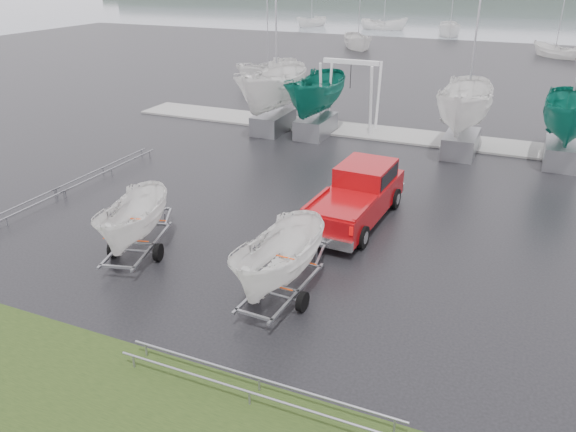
{
  "coord_description": "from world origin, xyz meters",
  "views": [
    {
      "loc": [
        8.72,
        -18.42,
        9.13
      ],
      "look_at": [
        1.72,
        -2.32,
        1.2
      ],
      "focal_mm": 35.0,
      "sensor_mm": 36.0,
      "label": 1
    }
  ],
  "objects": [
    {
      "name": "moored_boat_0",
      "position": [
        -12.25,
        25.54,
        0.0
      ],
      "size": [
        3.33,
        3.38,
        11.47
      ],
      "rotation": [
        0.0,
        0.0,
        5.95
      ],
      "color": "white",
      "rests_on": "ground"
    },
    {
      "name": "keelboat_3",
      "position": [
        10.55,
        11.3,
        3.79
      ],
      "size": [
        2.39,
        3.2,
        10.56
      ],
      "color": "gray",
      "rests_on": "ground"
    },
    {
      "name": "keelboat_0",
      "position": [
        -5.02,
        11.0,
        4.33
      ],
      "size": [
        2.72,
        3.2,
        10.9
      ],
      "color": "gray",
      "rests_on": "ground"
    },
    {
      "name": "moored_boat_7",
      "position": [
        -13.42,
        68.55,
        0.0
      ],
      "size": [
        2.86,
        2.79,
        11.54
      ],
      "rotation": [
        0.0,
        0.0,
        1.62
      ],
      "color": "white",
      "rests_on": "ground"
    },
    {
      "name": "mast_rack_1",
      "position": [
        -9.0,
        -5.0,
        0.35
      ],
      "size": [
        0.56,
        6.5,
        0.06
      ],
      "rotation": [
        0.0,
        0.0,
        1.57
      ],
      "color": "gray",
      "rests_on": "ground"
    },
    {
      "name": "moored_boat_2",
      "position": [
        10.22,
        48.99,
        0.01
      ],
      "size": [
        3.18,
        3.18,
        10.95
      ],
      "rotation": [
        0.0,
        0.0,
        3.98
      ],
      "color": "white",
      "rests_on": "ground"
    },
    {
      "name": "boat_hoist",
      "position": [
        -1.02,
        13.0,
        2.67
      ],
      "size": [
        3.3,
        2.18,
        4.12
      ],
      "color": "silver",
      "rests_on": "ground"
    },
    {
      "name": "trailer_hitched",
      "position": [
        2.89,
        -5.55,
        2.73
      ],
      "size": [
        1.82,
        3.66,
        5.04
      ],
      "rotation": [
        0.0,
        0.0,
        -0.05
      ],
      "color": "gray",
      "rests_on": "ground"
    },
    {
      "name": "lake",
      "position": [
        0.0,
        100.0,
        -0.01
      ],
      "size": [
        300.0,
        300.0,
        0.0
      ],
      "primitive_type": "plane",
      "color": "slate",
      "rests_on": "ground"
    },
    {
      "name": "grass_verge",
      "position": [
        0.0,
        -11.0,
        0.0
      ],
      "size": [
        40.0,
        40.0,
        0.0
      ],
      "primitive_type": "plane",
      "color": "black",
      "rests_on": "ground"
    },
    {
      "name": "mast_rack_0",
      "position": [
        -9.0,
        1.0,
        0.35
      ],
      "size": [
        0.56,
        6.5,
        0.06
      ],
      "rotation": [
        0.0,
        0.0,
        1.57
      ],
      "color": "gray",
      "rests_on": "ground"
    },
    {
      "name": "trailer_parked",
      "position": [
        -2.72,
        -4.94,
        2.6
      ],
      "size": [
        2.05,
        3.78,
        4.79
      ],
      "rotation": [
        0.0,
        0.0,
        0.26
      ],
      "color": "gray",
      "rests_on": "ground"
    },
    {
      "name": "dock",
      "position": [
        0.0,
        13.0,
        0.05
      ],
      "size": [
        30.0,
        3.0,
        0.12
      ],
      "primitive_type": "cube",
      "color": "gray",
      "rests_on": "ground"
    },
    {
      "name": "keelboat_1",
      "position": [
        -2.41,
        11.2,
        3.87
      ],
      "size": [
        2.44,
        3.2,
        7.58
      ],
      "color": "gray",
      "rests_on": "ground"
    },
    {
      "name": "moored_boat_5",
      "position": [
        -3.1,
        64.53,
        0.0
      ],
      "size": [
        3.4,
        3.46,
        11.88
      ],
      "rotation": [
        0.0,
        0.0,
        0.18
      ],
      "color": "white",
      "rests_on": "ground"
    },
    {
      "name": "keelboat_2",
      "position": [
        5.73,
        11.0,
        4.16
      ],
      "size": [
        2.61,
        3.2,
        10.79
      ],
      "color": "gray",
      "rests_on": "ground"
    },
    {
      "name": "moored_boat_4",
      "position": [
        -25.05,
        68.57,
        0.01
      ],
      "size": [
        3.15,
        3.18,
        11.15
      ],
      "rotation": [
        0.0,
        0.0,
        5.87
      ],
      "color": "white",
      "rests_on": "ground"
    },
    {
      "name": "moored_boat_1",
      "position": [
        -10.89,
        47.14,
        0.0
      ],
      "size": [
        3.73,
        3.76,
        11.62
      ],
      "rotation": [
        0.0,
        0.0,
        0.5
      ],
      "color": "white",
      "rests_on": "ground"
    },
    {
      "name": "mast_rack_2",
      "position": [
        4.0,
        -9.5,
        0.35
      ],
      "size": [
        7.0,
        0.56,
        0.06
      ],
      "color": "gray",
      "rests_on": "ground"
    },
    {
      "name": "pickup_truck",
      "position": [
        3.23,
        1.01,
        1.06
      ],
      "size": [
        2.51,
        6.21,
        2.03
      ],
      "rotation": [
        0.0,
        0.0,
        -0.05
      ],
      "color": "maroon",
      "rests_on": "ground"
    },
    {
      "name": "ground_plane",
      "position": [
        0.0,
        0.0,
        0.0
      ],
      "size": [
        120.0,
        120.0,
        0.0
      ],
      "primitive_type": "plane",
      "color": "black",
      "rests_on": "ground"
    }
  ]
}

